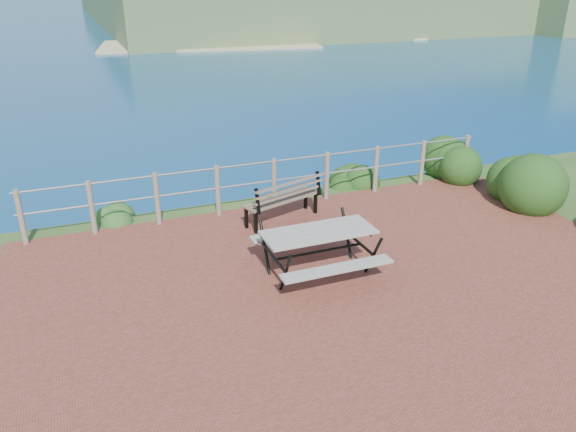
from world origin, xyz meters
name	(u,v)px	position (x,y,z in m)	size (l,w,h in m)	color
ground	(351,287)	(0.00, 0.00, 0.00)	(10.00, 7.00, 0.12)	brown
safety_railing	(274,180)	(0.00, 3.35, 0.57)	(9.40, 0.10, 1.00)	#6B5B4C
picnic_table	(318,247)	(-0.31, 0.55, 0.47)	(1.72, 1.49, 0.73)	gray
park_bench	(282,193)	(-0.10, 2.65, 0.58)	(1.60, 0.85, 0.88)	brown
shrub_right_front	(530,201)	(5.05, 1.72, 0.00)	(1.52, 1.52, 2.15)	#193B12
shrub_right_edge	(460,175)	(4.70, 3.56, 0.00)	(1.13, 1.13, 1.61)	#193B12
shrub_lip_west	(110,221)	(-3.16, 3.87, 0.00)	(0.82, 0.82, 0.58)	#2A501E
shrub_lip_east	(346,182)	(2.02, 4.14, 0.00)	(0.83, 0.83, 0.60)	#193B12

